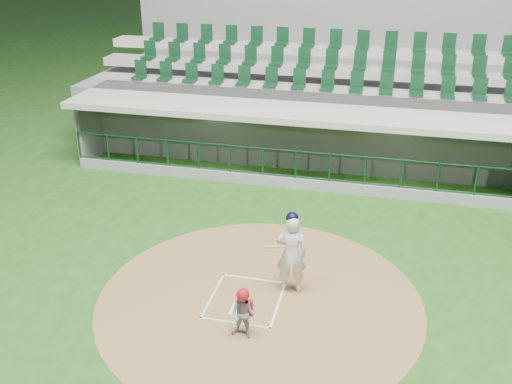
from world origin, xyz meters
TOP-DOWN VIEW (x-y plane):
  - ground at (0.00, 0.00)m, footprint 120.00×120.00m
  - dirt_circle at (0.30, -0.20)m, footprint 7.20×7.20m
  - home_plate at (0.00, -0.70)m, footprint 0.43×0.43m
  - batter_box_chalk at (0.00, -0.30)m, footprint 1.55×1.80m
  - dugout_structure at (0.02, 7.83)m, footprint 16.40×3.70m
  - seating_deck at (0.00, 10.91)m, footprint 17.00×6.72m
  - batter at (0.90, 0.31)m, footprint 0.91×0.91m
  - catcher at (0.28, -1.52)m, footprint 0.57×0.47m

SIDE VIEW (x-z plane):
  - ground at x=0.00m, z-range 0.00..0.00m
  - dirt_circle at x=0.30m, z-range 0.00..0.01m
  - batter_box_chalk at x=0.00m, z-range 0.01..0.02m
  - home_plate at x=0.00m, z-range 0.01..0.03m
  - catcher at x=0.28m, z-range 0.01..1.15m
  - dugout_structure at x=0.02m, z-range -0.54..2.46m
  - batter at x=0.90m, z-range 0.01..1.98m
  - seating_deck at x=0.00m, z-range -1.15..4.00m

